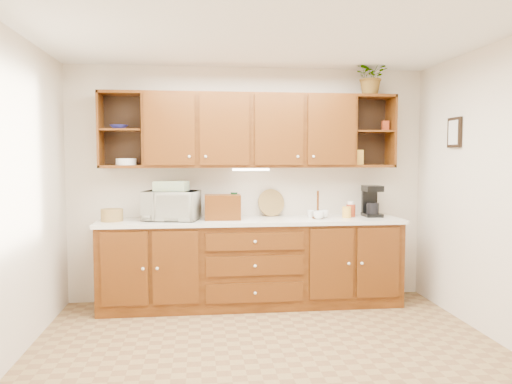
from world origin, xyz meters
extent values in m
plane|color=olive|center=(0.00, 0.00, 0.00)|extent=(4.00, 4.00, 0.00)
plane|color=white|center=(0.00, 0.00, 2.60)|extent=(4.00, 4.00, 0.00)
plane|color=beige|center=(0.00, 1.75, 1.30)|extent=(4.00, 0.00, 4.00)
plane|color=beige|center=(-2.00, 0.00, 1.30)|extent=(0.00, 3.50, 3.50)
plane|color=beige|center=(2.00, 0.00, 1.30)|extent=(0.00, 3.50, 3.50)
cube|color=#371806|center=(0.00, 1.45, 0.45)|extent=(3.20, 0.60, 0.90)
cube|color=silver|center=(0.00, 1.44, 0.92)|extent=(3.24, 0.64, 0.04)
cube|color=#371806|center=(0.00, 1.58, 1.89)|extent=(2.30, 0.33, 0.80)
cube|color=black|center=(-1.38, 1.74, 1.89)|extent=(0.45, 0.02, 0.80)
cube|color=black|center=(1.38, 1.74, 1.89)|extent=(0.45, 0.02, 0.80)
cube|color=#371806|center=(-1.38, 1.58, 1.89)|extent=(0.43, 0.30, 0.02)
cube|color=#371806|center=(1.38, 1.58, 1.89)|extent=(0.43, 0.30, 0.02)
cube|color=#371806|center=(1.38, 1.58, 2.27)|extent=(0.45, 0.33, 0.03)
cube|color=white|center=(0.00, 1.53, 1.47)|extent=(0.40, 0.05, 0.02)
cube|color=black|center=(1.98, 0.90, 1.85)|extent=(0.03, 0.24, 0.30)
cylinder|color=olive|center=(-1.46, 1.44, 1.00)|extent=(0.28, 0.28, 0.13)
imported|color=beige|center=(-0.85, 1.45, 1.09)|extent=(0.63, 0.49, 0.31)
cube|color=#D8DF69|center=(-0.85, 1.45, 1.30)|extent=(0.38, 0.31, 0.10)
cylinder|color=black|center=(-0.18, 1.51, 1.08)|extent=(0.08, 0.08, 0.28)
cylinder|color=olive|center=(0.25, 1.69, 0.95)|extent=(0.32, 0.14, 0.30)
cube|color=#371806|center=(-0.31, 1.44, 1.07)|extent=(0.38, 0.24, 0.26)
cylinder|color=#371806|center=(0.72, 1.44, 1.09)|extent=(0.02, 0.02, 0.30)
cylinder|color=#371806|center=(0.72, 1.44, 0.95)|extent=(0.12, 0.12, 0.02)
imported|color=white|center=(0.80, 1.47, 0.98)|extent=(0.15, 0.15, 0.09)
imported|color=white|center=(0.66, 1.49, 0.98)|extent=(0.15, 0.15, 0.09)
imported|color=white|center=(0.71, 1.36, 0.98)|extent=(0.15, 0.15, 0.09)
cylinder|color=#993216|center=(1.12, 1.53, 1.01)|extent=(0.12, 0.12, 0.14)
cylinder|color=white|center=(1.12, 1.54, 1.03)|extent=(0.09, 0.09, 0.17)
cylinder|color=gold|center=(1.05, 1.46, 1.00)|extent=(0.10, 0.10, 0.12)
cube|color=black|center=(1.36, 1.52, 0.96)|extent=(0.19, 0.24, 0.04)
cube|color=black|center=(1.36, 1.61, 1.11)|extent=(0.17, 0.06, 0.30)
cube|color=black|center=(1.36, 1.52, 1.26)|extent=(0.19, 0.24, 0.07)
cylinder|color=black|center=(1.36, 1.50, 1.03)|extent=(0.14, 0.14, 0.13)
imported|color=navy|center=(-1.39, 1.58, 1.92)|extent=(0.21, 0.21, 0.04)
cylinder|color=white|center=(-1.33, 1.57, 1.56)|extent=(0.26, 0.26, 0.07)
cube|color=gold|center=(1.21, 1.57, 1.60)|extent=(0.10, 0.08, 0.17)
cube|color=#993216|center=(1.52, 1.57, 1.95)|extent=(0.08, 0.07, 0.11)
imported|color=#999999|center=(1.34, 1.53, 2.49)|extent=(0.40, 0.35, 0.40)
camera|label=1|loc=(-0.56, -3.84, 1.61)|focal=35.00mm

